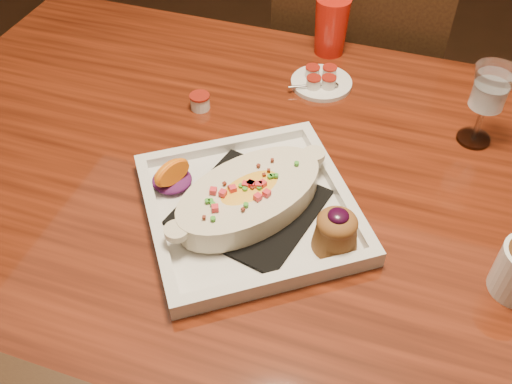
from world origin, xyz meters
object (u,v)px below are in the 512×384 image
(goblet, at_px, (490,93))
(chair_far, at_px, (354,89))
(plate, at_px, (255,203))
(red_tumbler, at_px, (331,26))
(saucer, at_px, (321,81))
(table, at_px, (293,217))

(goblet, bearing_deg, chair_far, 122.58)
(plate, height_order, red_tumbler, red_tumbler)
(chair_far, xyz_separation_m, red_tumbler, (-0.04, -0.23, 0.30))
(chair_far, relative_size, red_tumbler, 7.64)
(saucer, relative_size, red_tumbler, 1.00)
(plate, bearing_deg, saucer, 52.68)
(table, distance_m, saucer, 0.29)
(saucer, bearing_deg, goblet, -14.05)
(plate, relative_size, goblet, 2.92)
(table, bearing_deg, plate, -109.96)
(chair_far, bearing_deg, plate, 87.08)
(saucer, bearing_deg, table, -84.57)
(red_tumbler, bearing_deg, saucer, -84.04)
(red_tumbler, bearing_deg, table, -84.40)
(chair_far, bearing_deg, table, 90.00)
(goblet, bearing_deg, plate, -136.24)
(chair_far, height_order, plate, chair_far)
(chair_far, relative_size, saucer, 7.60)
(table, distance_m, plate, 0.17)
(saucer, xyz_separation_m, red_tumbler, (-0.01, 0.13, 0.05))
(red_tumbler, bearing_deg, chair_far, 80.31)
(goblet, relative_size, red_tumbler, 1.23)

